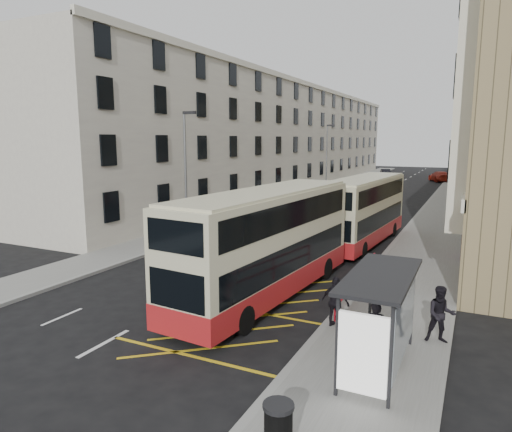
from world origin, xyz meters
The scene contains 21 objects.
ground centered at (0.00, 0.00, 0.00)m, with size 200.00×200.00×0.00m, color black.
pavement_right centered at (8.00, 30.00, 0.07)m, with size 4.00×120.00×0.15m, color slate.
pavement_left centered at (-7.50, 30.00, 0.07)m, with size 3.00×120.00×0.15m, color slate.
kerb_right centered at (6.00, 30.00, 0.07)m, with size 0.25×120.00×0.15m, color gray.
kerb_left centered at (-6.00, 30.00, 0.07)m, with size 0.25×120.00×0.15m, color gray.
road_markings centered at (0.00, 45.00, 0.01)m, with size 10.00×110.00×0.01m, color silver, non-canonical shape.
terrace_left centered at (-13.43, 45.50, 6.52)m, with size 9.18×79.00×13.25m.
bus_shelter centered at (8.34, -0.39, 2.14)m, with size 1.65×4.25×2.70m.
guard_railing centered at (6.25, 5.75, 0.86)m, with size 0.06×6.56×1.01m.
street_lamp_near centered at (-6.35, 12.00, 4.64)m, with size 0.93×0.18×8.00m.
street_lamp_far centered at (-6.35, 42.00, 4.64)m, with size 0.93×0.18×8.00m.
double_decker_front centered at (2.87, 4.21, 2.26)m, with size 3.51×11.31×4.44m.
double_decker_rear centered at (4.20, 15.53, 2.10)m, with size 3.16×10.51×4.13m.
litter_bin centered at (7.10, -4.45, 0.70)m, with size 0.65×0.65×1.07m.
pedestrian_near centered at (8.02, 0.40, 1.02)m, with size 0.64×0.42×1.75m, color black.
pedestrian_mid centered at (9.64, 2.45, 1.06)m, with size 0.88×0.69×1.82m, color black.
pedestrian_far centered at (6.35, 2.19, 1.02)m, with size 1.02×0.42×1.74m, color black.
white_van centered at (-3.05, 43.92, 0.73)m, with size 2.43×5.27×1.47m, color white.
car_silver centered at (-3.70, 55.91, 0.67)m, with size 1.58×3.93×1.34m, color #AFB2B7.
car_dark centered at (-3.76, 67.18, 0.69)m, with size 1.46×4.19×1.38m, color black.
car_red centered at (5.20, 62.51, 0.79)m, with size 2.22×5.46×1.59m, color #A92517.
Camera 1 is at (10.35, -12.16, 6.45)m, focal length 32.00 mm.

